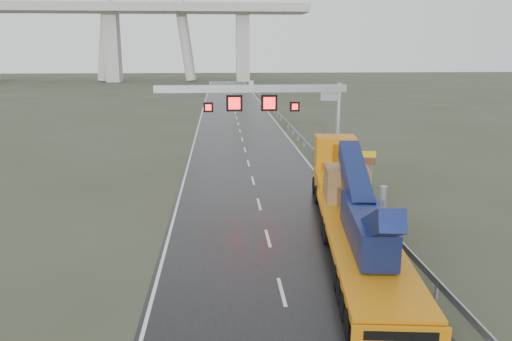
{
  "coord_description": "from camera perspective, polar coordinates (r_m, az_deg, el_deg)",
  "views": [
    {
      "loc": [
        -2.41,
        -20.62,
        9.71
      ],
      "look_at": [
        -0.48,
        6.14,
        3.2
      ],
      "focal_mm": 35.0,
      "sensor_mm": 36.0,
      "label": 1
    }
  ],
  "objects": [
    {
      "name": "road",
      "position": [
        61.44,
        -1.84,
        4.55
      ],
      "size": [
        11.0,
        200.0,
        0.02
      ],
      "primitive_type": "cube",
      "color": "black",
      "rests_on": "ground"
    },
    {
      "name": "striped_barrier",
      "position": [
        36.99,
        10.54,
        -0.89
      ],
      "size": [
        0.69,
        0.39,
        1.15
      ],
      "primitive_type": "cube",
      "rotation": [
        0.0,
        0.0,
        0.03
      ],
      "color": "red",
      "rests_on": "ground"
    },
    {
      "name": "sign_gantry",
      "position": [
        39.09,
        2.55,
        7.61
      ],
      "size": [
        14.9,
        1.2,
        7.42
      ],
      "color": "silver",
      "rests_on": "ground"
    },
    {
      "name": "guardrail",
      "position": [
        52.11,
        5.34,
        3.62
      ],
      "size": [
        0.2,
        140.0,
        1.4
      ],
      "primitive_type": null,
      "color": "gray",
      "rests_on": "ground"
    },
    {
      "name": "exit_sign_pair",
      "position": [
        36.87,
        12.31,
        1.04
      ],
      "size": [
        1.55,
        0.3,
        2.66
      ],
      "rotation": [
        0.0,
        0.0,
        -0.15
      ],
      "color": "gray",
      "rests_on": "ground"
    },
    {
      "name": "heavy_haul_truck",
      "position": [
        27.72,
        10.63,
        -3.03
      ],
      "size": [
        5.27,
        20.72,
        4.82
      ],
      "rotation": [
        0.0,
        0.0,
        -0.12
      ],
      "color": "#CA6B0B",
      "rests_on": "ground"
    },
    {
      "name": "ground",
      "position": [
        22.92,
        2.34,
        -11.44
      ],
      "size": [
        400.0,
        400.0,
        0.0
      ],
      "primitive_type": "plane",
      "color": "#363928",
      "rests_on": "ground"
    }
  ]
}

